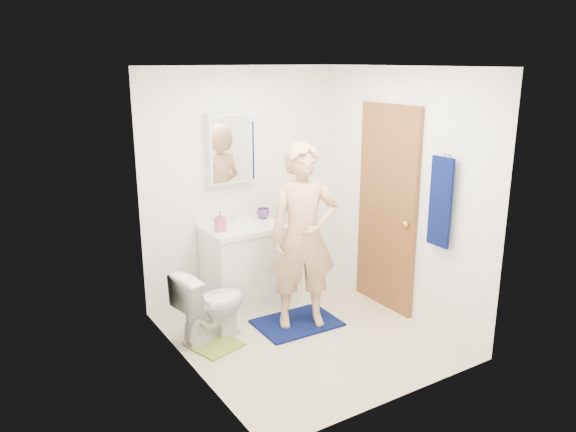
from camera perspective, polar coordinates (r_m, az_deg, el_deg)
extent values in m
cube|color=beige|center=(5.30, 1.77, -12.07)|extent=(2.20, 2.40, 0.02)
cube|color=white|center=(4.70, 2.02, 15.07)|extent=(2.20, 2.40, 0.02)
cube|color=white|center=(5.87, -4.72, 3.24)|extent=(2.20, 0.02, 2.40)
cube|color=white|center=(3.96, 11.71, -3.20)|extent=(2.20, 0.02, 2.40)
cube|color=white|center=(4.36, -10.31, -1.36)|extent=(0.02, 2.40, 2.40)
cube|color=white|center=(5.54, 11.47, 2.22)|extent=(0.02, 2.40, 2.40)
cube|color=white|center=(5.79, -4.51, -5.22)|extent=(0.75, 0.55, 0.80)
cube|color=white|center=(5.65, -4.60, -1.19)|extent=(0.79, 0.59, 0.05)
cylinder|color=white|center=(5.64, -4.60, -1.05)|extent=(0.40, 0.40, 0.03)
cylinder|color=silver|center=(5.78, -5.45, 0.05)|extent=(0.03, 0.03, 0.12)
cube|color=white|center=(5.67, -5.83, 6.88)|extent=(0.50, 0.12, 0.70)
cube|color=white|center=(5.62, -5.55, 6.81)|extent=(0.46, 0.01, 0.66)
cube|color=brown|center=(5.66, 10.00, 0.75)|extent=(0.05, 0.80, 2.05)
sphere|color=gold|center=(5.43, 11.90, -0.81)|extent=(0.07, 0.07, 0.07)
cube|color=#071249|center=(5.09, 15.23, 1.36)|extent=(0.03, 0.24, 0.80)
cylinder|color=silver|center=(5.03, 15.88, 6.06)|extent=(0.06, 0.02, 0.02)
imported|color=white|center=(5.15, -7.85, -8.87)|extent=(0.71, 0.49, 0.67)
cube|color=#071249|center=(5.49, 0.91, -10.80)|extent=(0.79, 0.57, 0.02)
cube|color=olive|center=(5.13, -7.14, -13.00)|extent=(0.46, 0.42, 0.02)
imported|color=#C15A6D|center=(5.44, -6.90, -0.52)|extent=(0.09, 0.10, 0.20)
imported|color=#5F3A80|center=(5.86, -2.54, 0.26)|extent=(0.14, 0.14, 0.11)
imported|color=tan|center=(5.15, 1.57, -2.11)|extent=(0.74, 0.62, 1.73)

